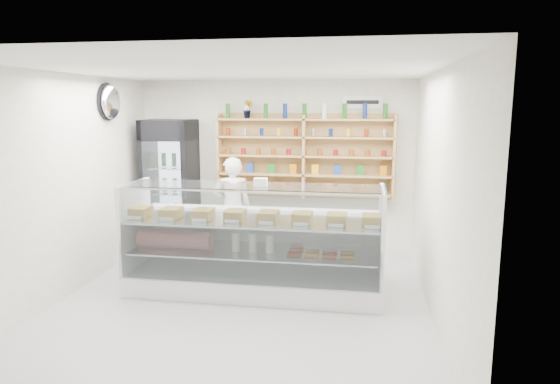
# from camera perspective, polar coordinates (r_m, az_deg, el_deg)

# --- Properties ---
(room) EXTENTS (5.00, 5.00, 5.00)m
(room) POSITION_cam_1_polar(r_m,az_deg,el_deg) (5.84, -4.75, -0.02)
(room) COLOR #AFB0B5
(room) RESTS_ON ground
(display_counter) EXTENTS (3.26, 0.97, 1.42)m
(display_counter) POSITION_cam_1_polar(r_m,az_deg,el_deg) (6.51, -3.00, -8.19)
(display_counter) COLOR white
(display_counter) RESTS_ON floor
(shop_worker) EXTENTS (0.68, 0.54, 1.62)m
(shop_worker) POSITION_cam_1_polar(r_m,az_deg,el_deg) (7.84, -5.44, -1.87)
(shop_worker) COLOR white
(shop_worker) RESTS_ON floor
(drinks_cooler) EXTENTS (0.79, 0.77, 2.17)m
(drinks_cooler) POSITION_cam_1_polar(r_m,az_deg,el_deg) (8.41, -12.35, 0.68)
(drinks_cooler) COLOR black
(drinks_cooler) RESTS_ON floor
(wall_shelving) EXTENTS (2.84, 0.28, 1.33)m
(wall_shelving) POSITION_cam_1_polar(r_m,az_deg,el_deg) (8.01, 2.79, 4.09)
(wall_shelving) COLOR tan
(wall_shelving) RESTS_ON back_wall
(potted_plant) EXTENTS (0.19, 0.16, 0.29)m
(potted_plant) POSITION_cam_1_polar(r_m,az_deg,el_deg) (8.13, -3.70, 9.42)
(potted_plant) COLOR #1E6626
(potted_plant) RESTS_ON wall_shelving
(security_mirror) EXTENTS (0.15, 0.50, 0.50)m
(security_mirror) POSITION_cam_1_polar(r_m,az_deg,el_deg) (7.66, -18.77, 9.73)
(security_mirror) COLOR silver
(security_mirror) RESTS_ON left_wall
(wall_sign) EXTENTS (0.62, 0.03, 0.20)m
(wall_sign) POSITION_cam_1_polar(r_m,az_deg,el_deg) (8.05, 9.42, 10.10)
(wall_sign) COLOR white
(wall_sign) RESTS_ON back_wall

